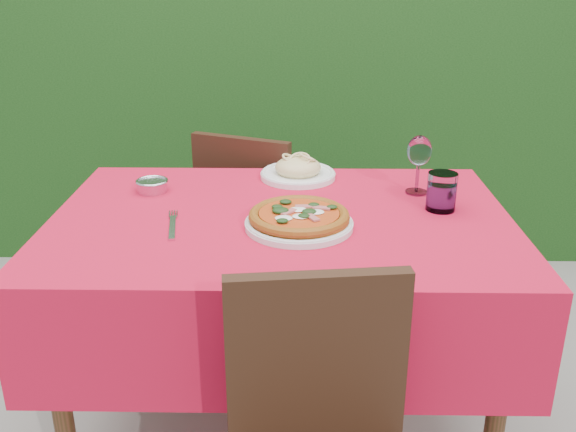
{
  "coord_description": "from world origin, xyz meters",
  "views": [
    {
      "loc": [
        0.05,
        -1.63,
        1.4
      ],
      "look_at": [
        0.02,
        -0.05,
        0.77
      ],
      "focal_mm": 40.0,
      "sensor_mm": 36.0,
      "label": 1
    }
  ],
  "objects_px": {
    "chair_far": "(254,222)",
    "water_glass": "(441,193)",
    "pizza_plate": "(299,219)",
    "steel_ramekin": "(152,186)",
    "wine_glass": "(419,153)",
    "fork": "(172,228)",
    "pasta_plate": "(298,171)"
  },
  "relations": [
    {
      "from": "pasta_plate",
      "to": "steel_ramekin",
      "type": "distance_m",
      "value": 0.46
    },
    {
      "from": "pizza_plate",
      "to": "pasta_plate",
      "type": "distance_m",
      "value": 0.41
    },
    {
      "from": "pasta_plate",
      "to": "fork",
      "type": "distance_m",
      "value": 0.54
    },
    {
      "from": "pizza_plate",
      "to": "pasta_plate",
      "type": "bearing_deg",
      "value": 90.5
    },
    {
      "from": "water_glass",
      "to": "wine_glass",
      "type": "bearing_deg",
      "value": 107.64
    },
    {
      "from": "water_glass",
      "to": "steel_ramekin",
      "type": "distance_m",
      "value": 0.85
    },
    {
      "from": "pasta_plate",
      "to": "fork",
      "type": "bearing_deg",
      "value": -127.6
    },
    {
      "from": "water_glass",
      "to": "steel_ramekin",
      "type": "xyz_separation_m",
      "value": [
        -0.84,
        0.14,
        -0.03
      ]
    },
    {
      "from": "pizza_plate",
      "to": "water_glass",
      "type": "distance_m",
      "value": 0.42
    },
    {
      "from": "water_glass",
      "to": "fork",
      "type": "relative_size",
      "value": 0.5
    },
    {
      "from": "pasta_plate",
      "to": "steel_ramekin",
      "type": "height_order",
      "value": "pasta_plate"
    },
    {
      "from": "chair_far",
      "to": "wine_glass",
      "type": "xyz_separation_m",
      "value": [
        0.52,
        -0.42,
        0.4
      ]
    },
    {
      "from": "pizza_plate",
      "to": "steel_ramekin",
      "type": "height_order",
      "value": "pizza_plate"
    },
    {
      "from": "water_glass",
      "to": "steel_ramekin",
      "type": "relative_size",
      "value": 1.2
    },
    {
      "from": "chair_far",
      "to": "water_glass",
      "type": "xyz_separation_m",
      "value": [
        0.57,
        -0.56,
        0.32
      ]
    },
    {
      "from": "pizza_plate",
      "to": "steel_ramekin",
      "type": "relative_size",
      "value": 3.75
    },
    {
      "from": "chair_far",
      "to": "pizza_plate",
      "type": "bearing_deg",
      "value": 125.8
    },
    {
      "from": "pizza_plate",
      "to": "fork",
      "type": "xyz_separation_m",
      "value": [
        -0.33,
        -0.02,
        -0.02
      ]
    },
    {
      "from": "chair_far",
      "to": "pizza_plate",
      "type": "distance_m",
      "value": 0.78
    },
    {
      "from": "chair_far",
      "to": "fork",
      "type": "height_order",
      "value": "chair_far"
    },
    {
      "from": "wine_glass",
      "to": "fork",
      "type": "relative_size",
      "value": 0.83
    },
    {
      "from": "pasta_plate",
      "to": "wine_glass",
      "type": "distance_m",
      "value": 0.4
    },
    {
      "from": "steel_ramekin",
      "to": "wine_glass",
      "type": "bearing_deg",
      "value": 0.11
    },
    {
      "from": "pizza_plate",
      "to": "fork",
      "type": "relative_size",
      "value": 1.56
    },
    {
      "from": "pasta_plate",
      "to": "steel_ramekin",
      "type": "xyz_separation_m",
      "value": [
        -0.44,
        -0.14,
        -0.01
      ]
    },
    {
      "from": "water_glass",
      "to": "wine_glass",
      "type": "relative_size",
      "value": 0.61
    },
    {
      "from": "chair_far",
      "to": "wine_glass",
      "type": "height_order",
      "value": "wine_glass"
    },
    {
      "from": "wine_glass",
      "to": "fork",
      "type": "height_order",
      "value": "wine_glass"
    },
    {
      "from": "chair_far",
      "to": "steel_ramekin",
      "type": "xyz_separation_m",
      "value": [
        -0.27,
        -0.42,
        0.29
      ]
    },
    {
      "from": "fork",
      "to": "pizza_plate",
      "type": "bearing_deg",
      "value": -6.49
    },
    {
      "from": "chair_far",
      "to": "pasta_plate",
      "type": "bearing_deg",
      "value": 142.48
    },
    {
      "from": "pizza_plate",
      "to": "water_glass",
      "type": "relative_size",
      "value": 3.11
    }
  ]
}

